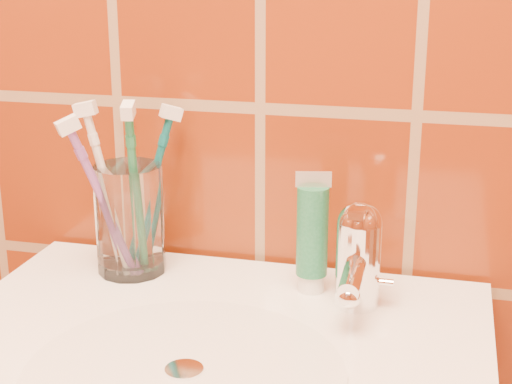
# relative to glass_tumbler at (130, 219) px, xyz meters

# --- Properties ---
(glass_tumbler) EXTENTS (0.10, 0.10, 0.13)m
(glass_tumbler) POSITION_rel_glass_tumbler_xyz_m (0.00, 0.00, 0.00)
(glass_tumbler) COLOR white
(glass_tumbler) RESTS_ON pedestal_sink
(toothpaste_tube) EXTENTS (0.04, 0.04, 0.14)m
(toothpaste_tube) POSITION_rel_glass_tumbler_xyz_m (0.22, -0.00, -0.00)
(toothpaste_tube) COLOR white
(toothpaste_tube) RESTS_ON pedestal_sink
(faucet) EXTENTS (0.05, 0.11, 0.12)m
(faucet) POSITION_rel_glass_tumbler_xyz_m (0.28, -0.03, -0.00)
(faucet) COLOR white
(faucet) RESTS_ON pedestal_sink
(toothbrush_0) EXTENTS (0.06, 0.11, 0.23)m
(toothbrush_0) POSITION_rel_glass_tumbler_xyz_m (0.02, -0.02, 0.04)
(toothbrush_0) COLOR #1E7246
(toothbrush_0) RESTS_ON glass_tumbler
(toothbrush_1) EXTENTS (0.14, 0.13, 0.21)m
(toothbrush_1) POSITION_rel_glass_tumbler_xyz_m (0.02, 0.03, 0.03)
(toothbrush_1) COLOR #0B5A62
(toothbrush_1) RESTS_ON glass_tumbler
(toothbrush_2) EXTENTS (0.15, 0.15, 0.22)m
(toothbrush_2) POSITION_rel_glass_tumbler_xyz_m (-0.02, -0.03, 0.03)
(toothbrush_2) COLOR #7F489B
(toothbrush_2) RESTS_ON glass_tumbler
(toothbrush_3) EXTENTS (0.08, 0.07, 0.22)m
(toothbrush_3) POSITION_rel_glass_tumbler_xyz_m (-0.02, -0.01, 0.04)
(toothbrush_3) COLOR white
(toothbrush_3) RESTS_ON glass_tumbler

